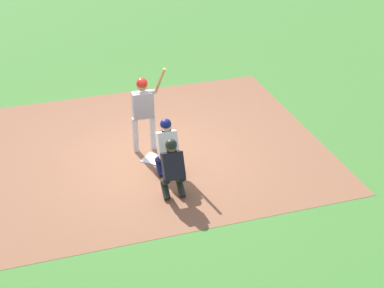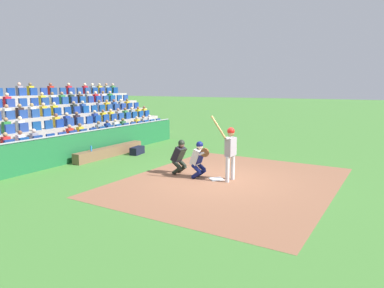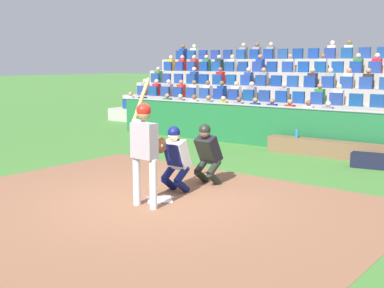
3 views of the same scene
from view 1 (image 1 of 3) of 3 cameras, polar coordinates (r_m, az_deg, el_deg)
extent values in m
plane|color=#457F34|center=(13.11, -3.80, -1.52)|extent=(160.00, 160.00, 0.00)
cube|color=#905D42|center=(13.52, -4.41, -0.47)|extent=(8.23, 6.81, 0.01)
cube|color=white|center=(13.10, -3.81, -1.46)|extent=(0.62, 0.62, 0.02)
cylinder|color=silver|center=(13.24, -5.56, 0.88)|extent=(0.14, 0.14, 0.86)
cylinder|color=silver|center=(13.30, -3.87, 1.12)|extent=(0.14, 0.14, 0.86)
cube|color=#9E939E|center=(12.93, -4.84, 3.85)|extent=(0.48, 0.25, 0.61)
sphere|color=#9E8052|center=(12.74, -4.93, 5.70)|extent=(0.22, 0.22, 0.22)
sphere|color=red|center=(12.71, -4.94, 5.95)|extent=(0.25, 0.25, 0.25)
cylinder|color=#9E939E|center=(12.80, -4.64, 5.00)|extent=(0.50, 0.17, 0.14)
cylinder|color=#9E939E|center=(12.83, -3.82, 5.11)|extent=(0.18, 0.15, 0.13)
cylinder|color=#B3874B|center=(12.47, -3.15, 6.27)|extent=(0.14, 0.53, 0.74)
sphere|color=black|center=(12.81, -3.57, 5.19)|extent=(0.06, 0.06, 0.06)
cylinder|color=navy|center=(12.51, -3.16, -2.34)|extent=(0.15, 0.39, 0.34)
cylinder|color=navy|center=(12.40, -3.18, -1.48)|extent=(0.15, 0.39, 0.33)
cylinder|color=navy|center=(12.59, -1.75, -2.10)|extent=(0.15, 0.39, 0.34)
cylinder|color=navy|center=(12.47, -1.77, -1.24)|extent=(0.15, 0.39, 0.33)
cube|color=silver|center=(12.20, -2.43, -0.02)|extent=(0.43, 0.42, 0.60)
cube|color=navy|center=(12.30, -2.59, 0.25)|extent=(0.39, 0.21, 0.45)
sphere|color=beige|center=(12.10, -2.59, 1.70)|extent=(0.22, 0.22, 0.22)
cube|color=black|center=(12.10, -2.59, 1.70)|extent=(0.20, 0.11, 0.20)
sphere|color=navy|center=(12.07, -2.60, 1.96)|extent=(0.24, 0.24, 0.24)
cylinder|color=brown|center=(12.43, -2.38, 1.68)|extent=(0.08, 0.30, 0.30)
cylinder|color=silver|center=(12.32, -2.02, 1.06)|extent=(0.14, 0.40, 0.22)
cylinder|color=black|center=(11.78, -2.62, -4.58)|extent=(0.16, 0.39, 0.34)
cylinder|color=black|center=(11.66, -2.64, -3.69)|extent=(0.16, 0.39, 0.33)
cylinder|color=black|center=(11.85, -1.11, -4.34)|extent=(0.16, 0.39, 0.34)
cylinder|color=black|center=(11.72, -1.12, -3.45)|extent=(0.16, 0.39, 0.33)
cube|color=black|center=(11.48, -1.88, -2.17)|extent=(0.45, 0.49, 0.60)
cube|color=black|center=(11.57, -2.02, -1.87)|extent=(0.40, 0.28, 0.44)
sphere|color=brown|center=(11.40, -2.06, -0.33)|extent=(0.22, 0.22, 0.22)
cube|color=black|center=(11.40, -2.06, -0.33)|extent=(0.21, 0.14, 0.19)
sphere|color=black|center=(11.37, -2.07, -0.07)|extent=(0.24, 0.24, 0.24)
camera|label=2|loc=(20.83, 21.27, 17.78)|focal=32.24mm
camera|label=3|loc=(18.18, -28.30, 12.56)|focal=46.30mm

